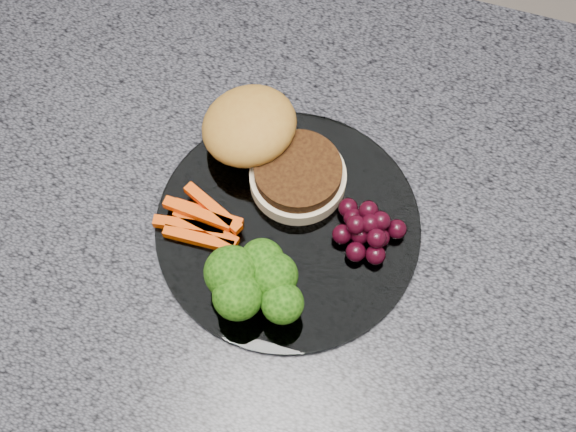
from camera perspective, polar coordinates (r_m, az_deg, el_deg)
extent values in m
plane|color=#A99E8E|center=(1.66, -2.88, -11.81)|extent=(4.00, 4.00, 0.00)
cube|color=brown|center=(1.25, -3.78, -7.20)|extent=(1.20, 0.60, 0.86)
cube|color=#484852|center=(0.84, -5.61, 2.44)|extent=(1.20, 0.60, 0.04)
cylinder|color=white|center=(0.79, 0.00, -0.72)|extent=(0.26, 0.26, 0.01)
cylinder|color=beige|center=(0.80, 0.71, 2.69)|extent=(0.12, 0.12, 0.02)
cylinder|color=#3F230C|center=(0.78, 0.72, 3.23)|extent=(0.10, 0.10, 0.01)
ellipsoid|color=#A37428|center=(0.80, -2.77, 6.17)|extent=(0.12, 0.12, 0.05)
cube|color=#E44503|center=(0.79, -5.69, 0.11)|extent=(0.07, 0.01, 0.01)
cube|color=#E44503|center=(0.78, -5.86, -0.83)|extent=(0.07, 0.02, 0.01)
cube|color=#E44503|center=(0.78, -7.05, -0.69)|extent=(0.07, 0.02, 0.01)
cube|color=#E44503|center=(0.78, -5.34, 0.55)|extent=(0.07, 0.04, 0.01)
cube|color=#E44503|center=(0.78, -6.43, 0.17)|extent=(0.07, 0.02, 0.01)
cube|color=#E44503|center=(0.78, -6.37, -1.64)|extent=(0.07, 0.01, 0.01)
cylinder|color=#669837|center=(0.75, -3.92, -4.76)|extent=(0.02, 0.02, 0.02)
ellipsoid|color=#113607|center=(0.72, -4.05, -4.02)|extent=(0.05, 0.05, 0.05)
cylinder|color=#669837|center=(0.75, -0.95, -4.92)|extent=(0.02, 0.02, 0.02)
ellipsoid|color=#113607|center=(0.72, -0.98, -4.24)|extent=(0.04, 0.04, 0.04)
cylinder|color=#669837|center=(0.74, -3.50, -6.34)|extent=(0.02, 0.02, 0.02)
ellipsoid|color=#113607|center=(0.72, -3.61, -5.69)|extent=(0.05, 0.05, 0.04)
cylinder|color=#669837|center=(0.74, -0.39, -6.79)|extent=(0.01, 0.01, 0.02)
ellipsoid|color=#113607|center=(0.72, -0.40, -6.21)|extent=(0.04, 0.04, 0.04)
cylinder|color=#669837|center=(0.75, -1.82, -3.85)|extent=(0.01, 0.01, 0.02)
ellipsoid|color=#113607|center=(0.73, -1.87, -3.17)|extent=(0.04, 0.04, 0.04)
sphere|color=black|center=(0.77, 5.16, -1.32)|extent=(0.02, 0.02, 0.02)
sphere|color=black|center=(0.77, 6.55, -1.53)|extent=(0.02, 0.02, 0.02)
sphere|color=black|center=(0.78, 6.37, -0.29)|extent=(0.02, 0.02, 0.02)
sphere|color=black|center=(0.78, 4.66, -0.12)|extent=(0.02, 0.02, 0.02)
sphere|color=black|center=(0.77, 3.86, -1.30)|extent=(0.02, 0.02, 0.02)
sphere|color=black|center=(0.76, 4.84, -2.55)|extent=(0.02, 0.02, 0.02)
sphere|color=black|center=(0.76, 6.25, -2.76)|extent=(0.02, 0.02, 0.02)
sphere|color=black|center=(0.78, 7.74, -0.93)|extent=(0.02, 0.02, 0.02)
sphere|color=black|center=(0.78, 4.30, 0.59)|extent=(0.02, 0.02, 0.02)
sphere|color=black|center=(0.76, 5.89, -0.51)|extent=(0.02, 0.02, 0.02)
sphere|color=black|center=(0.76, 4.86, -0.60)|extent=(0.02, 0.02, 0.02)
sphere|color=black|center=(0.75, 6.31, -1.56)|extent=(0.02, 0.02, 0.02)
sphere|color=black|center=(0.77, 5.76, 0.42)|extent=(0.02, 0.02, 0.02)
sphere|color=black|center=(0.76, 6.62, -0.33)|extent=(0.02, 0.02, 0.02)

